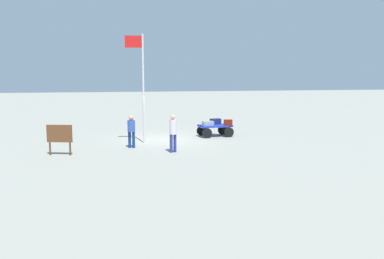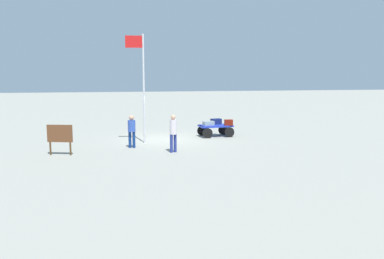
{
  "view_description": "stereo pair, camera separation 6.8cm",
  "coord_description": "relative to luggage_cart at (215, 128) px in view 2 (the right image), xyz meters",
  "views": [
    {
      "loc": [
        2.87,
        21.71,
        3.62
      ],
      "look_at": [
        -0.3,
        6.0,
        1.38
      ],
      "focal_mm": 37.22,
      "sensor_mm": 36.0,
      "label": 1
    },
    {
      "loc": [
        2.81,
        21.72,
        3.62
      ],
      "look_at": [
        -0.3,
        6.0,
        1.38
      ],
      "focal_mm": 37.22,
      "sensor_mm": 36.0,
      "label": 2
    }
  ],
  "objects": [
    {
      "name": "worker_lead",
      "position": [
        4.94,
        2.71,
        0.49
      ],
      "size": [
        0.46,
        0.46,
        1.62
      ],
      "color": "navy",
      "rests_on": "ground"
    },
    {
      "name": "ground_plane",
      "position": [
        2.97,
        0.54,
        -0.47
      ],
      "size": [
        120.0,
        120.0,
        0.0
      ],
      "primitive_type": "plane",
      "color": "gray"
    },
    {
      "name": "worker_trailing",
      "position": [
        3.11,
        4.24,
        0.54
      ],
      "size": [
        0.41,
        0.41,
        1.76
      ],
      "color": "navy",
      "rests_on": "ground"
    },
    {
      "name": "luggage_cart",
      "position": [
        0.0,
        0.0,
        0.0
      ],
      "size": [
        2.0,
        1.31,
        0.67
      ],
      "color": "#2034B4",
      "rests_on": "ground"
    },
    {
      "name": "suitcase_olive",
      "position": [
        0.43,
        0.1,
        0.32
      ],
      "size": [
        0.7,
        0.48,
        0.24
      ],
      "color": "gray",
      "rests_on": "luggage_cart"
    },
    {
      "name": "signboard",
      "position": [
        8.18,
        3.89,
        0.43
      ],
      "size": [
        1.13,
        0.38,
        1.37
      ],
      "color": "#4C3319",
      "rests_on": "ground"
    },
    {
      "name": "suitcase_maroon",
      "position": [
        -0.14,
        -0.35,
        0.36
      ],
      "size": [
        0.67,
        0.52,
        0.33
      ],
      "color": "navy",
      "rests_on": "luggage_cart"
    },
    {
      "name": "suitcase_dark",
      "position": [
        -0.72,
        0.29,
        0.36
      ],
      "size": [
        0.52,
        0.37,
        0.33
      ],
      "color": "maroon",
      "rests_on": "luggage_cart"
    },
    {
      "name": "flagpole",
      "position": [
        4.32,
        1.4,
        2.88
      ],
      "size": [
        0.95,
        0.11,
        5.65
      ],
      "color": "silver",
      "rests_on": "ground"
    }
  ]
}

